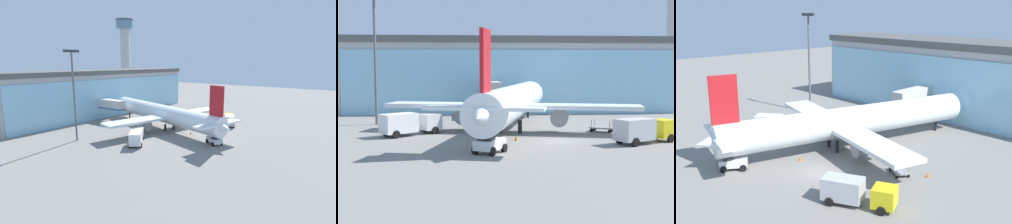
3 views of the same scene
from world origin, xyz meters
TOP-DOWN VIEW (x-y plane):
  - ground at (0.00, 0.00)m, footprint 240.00×240.00m
  - terminal_building at (-0.00, 35.86)m, footprint 63.49×13.99m
  - jet_bridge at (-5.86, 27.23)m, footprint 2.66×12.17m
  - apron_light_mast at (-22.38, 16.64)m, footprint 3.20×0.40m
  - airplane at (-4.10, 8.73)m, footprint 31.18×39.85m
  - catering_truck at (-16.54, 5.61)m, footprint 7.10×6.24m
  - fuel_truck at (8.64, -2.24)m, footprint 7.52×5.21m
  - baggage_cart at (6.76, 6.69)m, footprint 3.22×2.78m
  - pushback_tug at (-7.77, -6.69)m, footprint 3.44×3.72m
  - safety_cone_nose at (-4.49, 0.84)m, footprint 0.36×0.36m
  - safety_cone_wingtip at (9.54, 8.38)m, footprint 0.36×0.36m

SIDE VIEW (x-z plane):
  - ground at x=0.00m, z-range 0.00..0.00m
  - safety_cone_nose at x=-4.49m, z-range 0.00..0.55m
  - safety_cone_wingtip at x=9.54m, z-range 0.00..0.55m
  - baggage_cart at x=6.76m, z-range -0.25..1.25m
  - pushback_tug at x=-7.77m, z-range -0.18..2.12m
  - catering_truck at x=-16.54m, z-range 0.14..2.79m
  - fuel_truck at x=8.64m, z-range 0.14..2.79m
  - airplane at x=-4.10m, z-range -2.09..9.27m
  - jet_bridge at x=-5.86m, z-range 1.47..7.15m
  - terminal_building at x=0.00m, z-range 0.00..13.30m
  - apron_light_mast at x=-22.38m, z-range 1.73..19.66m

